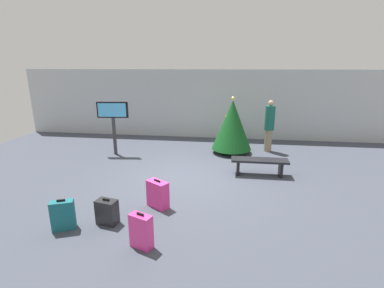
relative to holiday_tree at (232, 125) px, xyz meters
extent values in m
plane|color=#424754|center=(-1.32, -2.68, -1.04)|extent=(16.00, 16.00, 0.00)
cube|color=#B7BCC1|center=(-1.32, 2.21, 0.42)|extent=(16.00, 0.20, 2.92)
cylinder|color=#4C3319|center=(0.00, 0.00, -0.96)|extent=(0.12, 0.12, 0.16)
cone|color=#14511E|center=(0.00, 0.00, 0.00)|extent=(1.42, 1.42, 1.75)
sphere|color=#F2D84C|center=(0.00, 0.00, 0.94)|extent=(0.12, 0.12, 0.12)
sphere|color=red|center=(-0.03, 0.18, 0.39)|extent=(0.08, 0.08, 0.08)
sphere|color=blue|center=(-0.43, 0.10, -0.27)|extent=(0.08, 0.08, 0.08)
sphere|color=yellow|center=(-0.22, 0.00, 0.30)|extent=(0.08, 0.08, 0.08)
sphere|color=yellow|center=(0.10, 0.13, 0.45)|extent=(0.08, 0.08, 0.08)
sphere|color=silver|center=(0.27, 0.09, 0.13)|extent=(0.08, 0.08, 0.08)
sphere|color=blue|center=(-0.04, 0.11, 0.56)|extent=(0.08, 0.08, 0.08)
cylinder|color=#333338|center=(-4.11, -0.71, -0.38)|extent=(0.12, 0.12, 1.32)
cube|color=black|center=(-4.11, -0.71, 0.56)|extent=(1.07, 0.20, 0.55)
cube|color=#4CB2F2|center=(-4.11, -0.76, 0.56)|extent=(0.96, 0.12, 0.47)
cube|color=black|center=(0.80, -2.04, -0.59)|extent=(1.61, 0.44, 0.06)
cube|color=black|center=(0.20, -2.04, -0.83)|extent=(0.08, 0.35, 0.42)
cube|color=black|center=(1.41, -2.04, -0.83)|extent=(0.08, 0.35, 0.42)
cylinder|color=gray|center=(1.34, 0.40, -0.63)|extent=(0.26, 0.26, 0.81)
cylinder|color=#19594C|center=(1.34, 0.40, 0.21)|extent=(0.49, 0.49, 0.87)
sphere|color=tan|center=(1.34, 0.40, 0.74)|extent=(0.20, 0.20, 0.20)
cube|color=#232326|center=(-2.47, -5.09, -0.79)|extent=(0.45, 0.33, 0.51)
cube|color=black|center=(-2.47, -5.09, -0.51)|extent=(0.15, 0.06, 0.04)
cube|color=#E5388C|center=(-1.55, -5.73, -0.73)|extent=(0.44, 0.32, 0.62)
cube|color=black|center=(-1.55, -5.73, -0.40)|extent=(0.14, 0.08, 0.04)
cube|color=#19606B|center=(-3.22, -5.40, -0.74)|extent=(0.47, 0.34, 0.59)
cube|color=black|center=(-3.22, -5.40, -0.43)|extent=(0.15, 0.08, 0.04)
cube|color=#E5388C|center=(-1.63, -4.28, -0.73)|extent=(0.55, 0.48, 0.61)
cube|color=black|center=(-1.63, -4.28, -0.41)|extent=(0.16, 0.12, 0.04)
camera|label=1|loc=(-0.11, -9.80, 2.04)|focal=26.07mm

